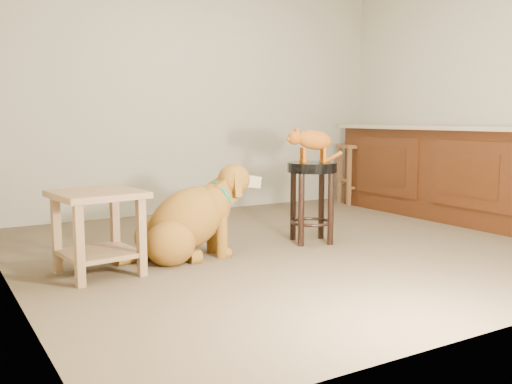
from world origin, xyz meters
TOP-DOWN VIEW (x-y plane):
  - floor at (0.00, 0.00)m, footprint 4.50×4.00m
  - room_shell at (0.00, 0.00)m, footprint 4.54×4.04m
  - cabinet_run at (1.94, 0.30)m, footprint 0.70×2.56m
  - padded_stool at (0.07, 0.05)m, footprint 0.43×0.43m
  - wood_stool at (1.78, 1.49)m, footprint 0.48×0.48m
  - side_table at (-1.70, -0.04)m, footprint 0.59×0.59m
  - golden_retriever at (-1.02, 0.07)m, footprint 1.14×0.58m
  - tabby_kitten at (0.06, 0.05)m, footprint 0.51×0.24m

SIDE VIEW (x-z plane):
  - floor at x=0.00m, z-range -0.01..0.01m
  - golden_retriever at x=-1.02m, z-range -0.09..0.63m
  - side_table at x=-1.70m, z-range 0.09..0.64m
  - wood_stool at x=1.78m, z-range 0.01..0.72m
  - cabinet_run at x=1.94m, z-range -0.03..0.91m
  - padded_stool at x=0.07m, z-range 0.14..0.80m
  - tabby_kitten at x=0.06m, z-range 0.67..0.99m
  - room_shell at x=0.00m, z-range 0.37..2.99m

